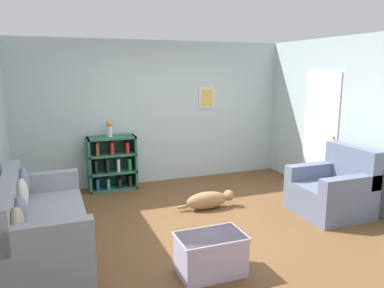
{
  "coord_description": "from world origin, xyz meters",
  "views": [
    {
      "loc": [
        -1.88,
        -4.43,
        2.09
      ],
      "look_at": [
        0.0,
        0.4,
        1.05
      ],
      "focal_mm": 35.0,
      "sensor_mm": 36.0,
      "label": 1
    }
  ],
  "objects_px": {
    "coffee_table": "(211,253)",
    "dog": "(209,200)",
    "recliner_chair": "(333,190)",
    "vase": "(110,128)",
    "bookshelf": "(112,164)",
    "couch": "(40,225)"
  },
  "relations": [
    {
      "from": "recliner_chair",
      "to": "dog",
      "type": "distance_m",
      "value": 1.83
    },
    {
      "from": "couch",
      "to": "vase",
      "type": "bearing_deg",
      "value": 61.09
    },
    {
      "from": "dog",
      "to": "coffee_table",
      "type": "bearing_deg",
      "value": -113.24
    },
    {
      "from": "dog",
      "to": "vase",
      "type": "bearing_deg",
      "value": 129.31
    },
    {
      "from": "coffee_table",
      "to": "dog",
      "type": "xyz_separation_m",
      "value": [
        0.73,
        1.7,
        -0.09
      ]
    },
    {
      "from": "couch",
      "to": "bookshelf",
      "type": "distance_m",
      "value": 2.4
    },
    {
      "from": "couch",
      "to": "bookshelf",
      "type": "relative_size",
      "value": 2.09
    },
    {
      "from": "vase",
      "to": "couch",
      "type": "bearing_deg",
      "value": -118.91
    },
    {
      "from": "couch",
      "to": "coffee_table",
      "type": "xyz_separation_m",
      "value": [
        1.63,
        -1.12,
        -0.12
      ]
    },
    {
      "from": "recliner_chair",
      "to": "coffee_table",
      "type": "bearing_deg",
      "value": -159.56
    },
    {
      "from": "bookshelf",
      "to": "coffee_table",
      "type": "relative_size",
      "value": 1.36
    },
    {
      "from": "recliner_chair",
      "to": "vase",
      "type": "xyz_separation_m",
      "value": [
        -2.84,
        2.32,
        0.75
      ]
    },
    {
      "from": "bookshelf",
      "to": "couch",
      "type": "bearing_deg",
      "value": -119.13
    },
    {
      "from": "couch",
      "to": "vase",
      "type": "distance_m",
      "value": 2.48
    },
    {
      "from": "recliner_chair",
      "to": "vase",
      "type": "distance_m",
      "value": 3.74
    },
    {
      "from": "bookshelf",
      "to": "vase",
      "type": "distance_m",
      "value": 0.65
    },
    {
      "from": "couch",
      "to": "coffee_table",
      "type": "height_order",
      "value": "couch"
    },
    {
      "from": "bookshelf",
      "to": "vase",
      "type": "relative_size",
      "value": 3.38
    },
    {
      "from": "recliner_chair",
      "to": "vase",
      "type": "bearing_deg",
      "value": 140.79
    },
    {
      "from": "vase",
      "to": "dog",
      "type": "bearing_deg",
      "value": -50.69
    },
    {
      "from": "recliner_chair",
      "to": "vase",
      "type": "relative_size",
      "value": 3.53
    },
    {
      "from": "coffee_table",
      "to": "dog",
      "type": "relative_size",
      "value": 0.74
    }
  ]
}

